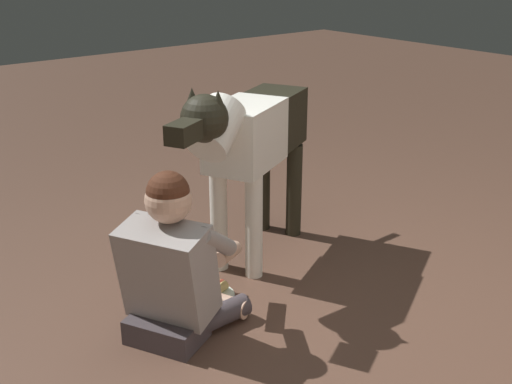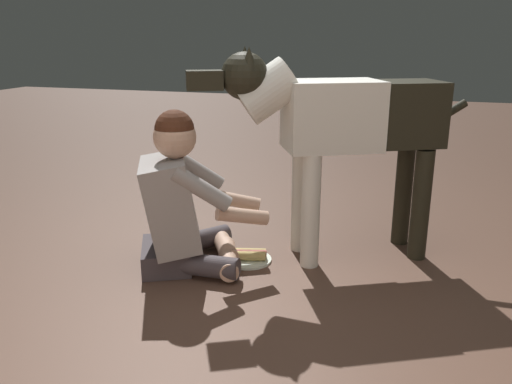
{
  "view_description": "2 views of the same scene",
  "coord_description": "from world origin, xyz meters",
  "views": [
    {
      "loc": [
        1.93,
        1.93,
        1.73
      ],
      "look_at": [
        0.05,
        -0.39,
        0.56
      ],
      "focal_mm": 44.53,
      "sensor_mm": 36.0,
      "label": 1
    },
    {
      "loc": [
        -0.49,
        1.95,
        1.16
      ],
      "look_at": [
        0.28,
        -0.61,
        0.34
      ],
      "focal_mm": 36.54,
      "sensor_mm": 36.0,
      "label": 2
    }
  ],
  "objects": [
    {
      "name": "ground_plane",
      "position": [
        0.0,
        0.0,
        0.0
      ],
      "size": [
        15.98,
        15.98,
        0.0
      ],
      "primitive_type": "plane",
      "color": "brown"
    },
    {
      "name": "large_dog",
      "position": [
        -0.15,
        -0.68,
        0.73
      ],
      "size": [
        1.34,
        0.75,
        1.1
      ],
      "color": "silver",
      "rests_on": "ground"
    },
    {
      "name": "person_sitting_on_floor",
      "position": [
        0.59,
        -0.32,
        0.33
      ],
      "size": [
        0.71,
        0.63,
        0.81
      ],
      "color": "#3F373B",
      "rests_on": "ground"
    },
    {
      "name": "hot_dog_on_plate",
      "position": [
        0.29,
        -0.47,
        0.02
      ],
      "size": [
        0.25,
        0.25,
        0.06
      ],
      "color": "white",
      "rests_on": "ground"
    }
  ]
}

